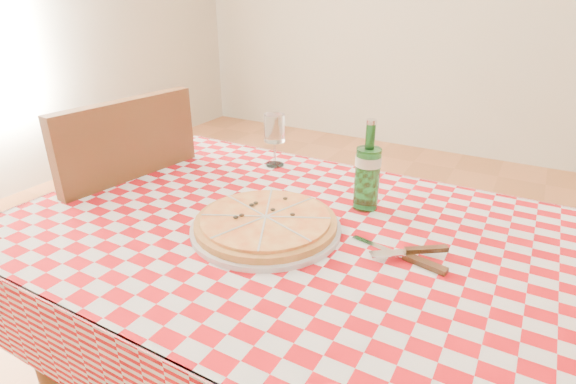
# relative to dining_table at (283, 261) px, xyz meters

# --- Properties ---
(dining_table) EXTENTS (1.20, 0.80, 0.75)m
(dining_table) POSITION_rel_dining_table_xyz_m (0.00, 0.00, 0.00)
(dining_table) COLOR brown
(dining_table) RESTS_ON ground
(tablecloth) EXTENTS (1.30, 0.90, 0.01)m
(tablecloth) POSITION_rel_dining_table_xyz_m (0.00, 0.00, 0.09)
(tablecloth) COLOR #A90A11
(tablecloth) RESTS_ON dining_table
(chair_far) EXTENTS (0.50, 0.50, 0.99)m
(chair_far) POSITION_rel_dining_table_xyz_m (-0.65, 0.06, -0.09)
(chair_far) COLOR brown
(chair_far) RESTS_ON ground
(pizza_plate) EXTENTS (0.44, 0.44, 0.05)m
(pizza_plate) POSITION_rel_dining_table_xyz_m (-0.02, -0.04, 0.12)
(pizza_plate) COLOR #BB7F3E
(pizza_plate) RESTS_ON tablecloth
(water_bottle) EXTENTS (0.08, 0.08, 0.23)m
(water_bottle) POSITION_rel_dining_table_xyz_m (0.13, 0.19, 0.21)
(water_bottle) COLOR #196424
(water_bottle) RESTS_ON tablecloth
(wine_glass) EXTENTS (0.07, 0.07, 0.16)m
(wine_glass) POSITION_rel_dining_table_xyz_m (-0.22, 0.33, 0.18)
(wine_glass) COLOR white
(wine_glass) RESTS_ON tablecloth
(cutlery) EXTENTS (0.28, 0.25, 0.03)m
(cutlery) POSITION_rel_dining_table_xyz_m (0.29, 0.00, 0.11)
(cutlery) COLOR silver
(cutlery) RESTS_ON tablecloth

